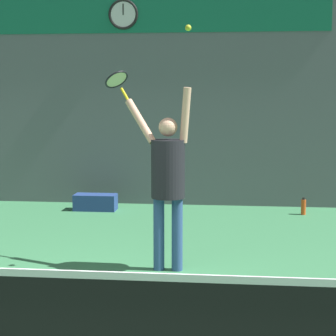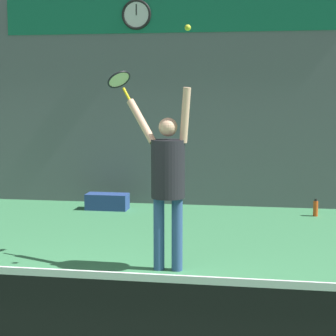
# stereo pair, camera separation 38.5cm
# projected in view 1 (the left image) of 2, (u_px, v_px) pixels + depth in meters

# --- Properties ---
(ground_plane) EXTENTS (18.00, 18.00, 0.00)m
(ground_plane) POSITION_uv_depth(u_px,v_px,m) (64.00, 335.00, 5.28)
(ground_plane) COLOR #387A4C
(back_wall) EXTENTS (18.00, 0.10, 5.00)m
(back_wall) POSITION_uv_depth(u_px,v_px,m) (157.00, 71.00, 11.28)
(back_wall) COLOR slate
(back_wall) RESTS_ON ground_plane
(sponsor_banner) EXTENTS (6.28, 0.02, 0.67)m
(sponsor_banner) POSITION_uv_depth(u_px,v_px,m) (157.00, 14.00, 11.10)
(sponsor_banner) COLOR #146B4C
(scoreboard_clock) EXTENTS (0.56, 0.05, 0.56)m
(scoreboard_clock) POSITION_uv_depth(u_px,v_px,m) (123.00, 14.00, 11.15)
(scoreboard_clock) COLOR white
(court_net) EXTENTS (8.14, 0.07, 1.06)m
(court_net) POSITION_uv_depth(u_px,v_px,m) (12.00, 335.00, 4.03)
(court_net) COLOR #333333
(court_net) RESTS_ON ground_plane
(tennis_player) EXTENTS (0.85, 0.52, 2.16)m
(tennis_player) POSITION_uv_depth(u_px,v_px,m) (168.00, 175.00, 7.11)
(tennis_player) COLOR #2D4C7F
(tennis_player) RESTS_ON ground_plane
(tennis_racket) EXTENTS (0.39, 0.39, 0.38)m
(tennis_racket) POSITION_uv_depth(u_px,v_px,m) (117.00, 81.00, 7.45)
(tennis_racket) COLOR yellow
(tennis_ball) EXTENTS (0.07, 0.07, 0.07)m
(tennis_ball) POSITION_uv_depth(u_px,v_px,m) (188.00, 28.00, 6.81)
(tennis_ball) COLOR #CCDB2D
(water_bottle) EXTENTS (0.08, 0.08, 0.30)m
(water_bottle) POSITION_uv_depth(u_px,v_px,m) (303.00, 207.00, 10.53)
(water_bottle) COLOR #D84C19
(water_bottle) RESTS_ON ground_plane
(equipment_bag) EXTENTS (0.75, 0.35, 0.29)m
(equipment_bag) POSITION_uv_depth(u_px,v_px,m) (95.00, 202.00, 10.93)
(equipment_bag) COLOR navy
(equipment_bag) RESTS_ON ground_plane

